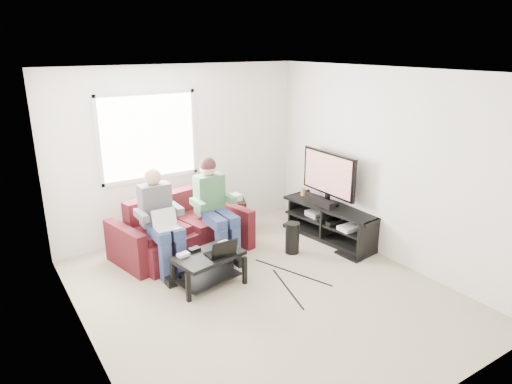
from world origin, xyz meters
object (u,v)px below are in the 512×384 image
Objects in this scene: sofa at (181,232)px; end_table at (234,215)px; coffee_table at (209,262)px; tv_stand at (331,224)px; tv at (328,175)px; subwoofer at (292,238)px.

sofa reaches higher than end_table.
tv_stand is (2.23, 0.25, -0.07)m from coffee_table.
tv is 1.77× the size of end_table.
coffee_table is 0.55× the size of tv_stand.
end_table reaches higher than coffee_table.
coffee_table is 2.36m from tv.
tv is at bearing 9.03° from coffee_table.
subwoofer is 1.18m from end_table.
sofa is 2.14× the size of coffee_table.
tv is 1.12m from subwoofer.
sofa is 1.07m from end_table.
tv reaches higher than sofa.
tv reaches higher than end_table.
tv is (-0.00, 0.10, 0.76)m from tv_stand.
tv is (2.23, 0.35, 0.69)m from coffee_table.
sofa is 2.35m from tv.
tv reaches higher than coffee_table.
tv_stand is (2.14, -0.78, -0.07)m from sofa.
coffee_table is at bearing -130.82° from end_table.
end_table is (-0.30, 1.14, 0.05)m from subwoofer.
tv is at bearing 91.47° from tv_stand.
coffee_table is at bearing -170.97° from tv.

